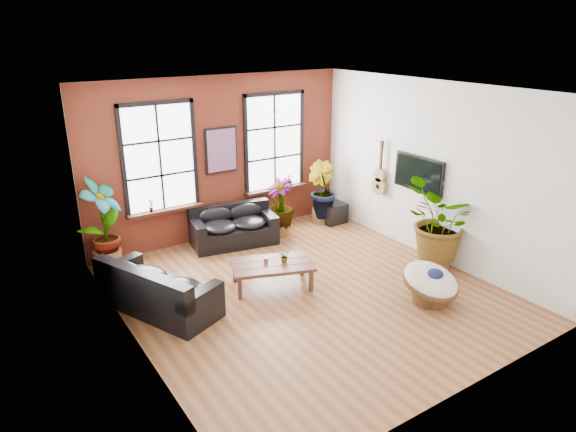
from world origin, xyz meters
The scene contains 19 objects.
room centered at (0.00, 0.15, 1.75)m, with size 6.04×6.54×3.54m.
sofa_back centered at (-0.05, 2.68, 0.37)m, with size 1.92×1.18×0.82m.
sofa_left centered at (-2.43, 0.84, 0.38)m, with size 1.64×2.29×0.83m.
coffee_table centered at (-0.40, 0.51, 0.41)m, with size 1.63×1.27×0.55m.
papasan_chair centered at (1.53, -1.44, 0.37)m, with size 1.11×1.13×0.72m.
poster centered at (0.00, 3.18, 1.95)m, with size 0.74×0.06×0.98m.
tv_wall_unit centered at (2.93, 0.60, 1.54)m, with size 0.13×1.86×1.20m.
media_box centered at (2.53, 2.47, 0.24)m, with size 0.59×0.49×0.47m.
pot_back_left centered at (-2.67, 2.87, 0.19)m, with size 0.67×0.67×0.39m.
pot_back_right centered at (2.32, 2.64, 0.17)m, with size 0.47×0.47×0.34m.
pot_right_wall centered at (2.65, -0.61, 0.18)m, with size 0.63×0.63×0.36m.
pot_mid centered at (1.04, 2.51, 0.16)m, with size 0.47×0.47×0.32m.
floor_plant_back_left centered at (-2.67, 2.84, 1.00)m, with size 0.89×0.60×1.70m, color #2F5B18.
floor_plant_back_right centered at (2.29, 2.65, 0.81)m, with size 0.73×0.59×1.33m, color #2F5B18.
floor_plant_right_wall centered at (2.65, -0.60, 0.96)m, with size 1.43×1.24×1.59m, color #2F5B18.
floor_plant_mid centered at (1.05, 2.53, 0.72)m, with size 0.65×0.65×1.16m, color #2F5B18.
table_plant centered at (-0.18, 0.45, 0.57)m, with size 0.20×0.17×0.22m, color #2F5B18.
sill_plant_left centered at (-1.65, 3.13, 1.04)m, with size 0.14×0.10×0.27m, color #2F5B18.
sill_plant_right centered at (1.70, 3.13, 1.04)m, with size 0.15×0.15×0.27m, color #2F5B18.
Camera 1 is at (-4.72, -6.55, 4.41)m, focal length 32.00 mm.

